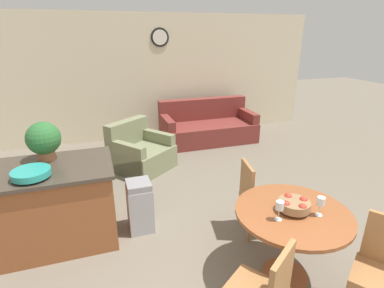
% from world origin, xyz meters
% --- Properties ---
extents(wall_back, '(8.00, 0.09, 2.70)m').
position_xyz_m(wall_back, '(0.00, 5.64, 1.35)').
color(wall_back, beige).
rests_on(wall_back, ground_plane).
extents(dining_table, '(1.06, 1.06, 0.76)m').
position_xyz_m(dining_table, '(0.49, 0.87, 0.59)').
color(dining_table, brown).
rests_on(dining_table, ground_plane).
extents(dining_chair_near_right, '(0.58, 0.58, 0.90)m').
position_xyz_m(dining_chair_near_right, '(0.98, 0.29, 0.50)').
color(dining_chair_near_right, '#9E6B3D').
rests_on(dining_chair_near_right, ground_plane).
extents(dining_chair_far_side, '(0.49, 0.49, 0.90)m').
position_xyz_m(dining_chair_far_side, '(0.55, 1.63, 0.50)').
color(dining_chair_far_side, '#9E6B3D').
rests_on(dining_chair_far_side, ground_plane).
extents(fruit_bowl, '(0.28, 0.28, 0.13)m').
position_xyz_m(fruit_bowl, '(0.49, 0.87, 0.83)').
color(fruit_bowl, olive).
rests_on(fruit_bowl, dining_table).
extents(wine_glass_left, '(0.07, 0.07, 0.18)m').
position_xyz_m(wine_glass_left, '(0.28, 0.81, 0.90)').
color(wine_glass_left, silver).
rests_on(wine_glass_left, dining_table).
extents(wine_glass_right, '(0.07, 0.07, 0.18)m').
position_xyz_m(wine_glass_right, '(0.66, 0.75, 0.90)').
color(wine_glass_right, silver).
rests_on(wine_glass_right, dining_table).
extents(kitchen_island, '(1.24, 0.90, 0.94)m').
position_xyz_m(kitchen_island, '(-1.64, 2.21, 0.47)').
color(kitchen_island, brown).
rests_on(kitchen_island, ground_plane).
extents(teal_bowl, '(0.37, 0.37, 0.09)m').
position_xyz_m(teal_bowl, '(-1.81, 1.98, 0.99)').
color(teal_bowl, teal).
rests_on(teal_bowl, kitchen_island).
extents(potted_plant, '(0.37, 0.37, 0.44)m').
position_xyz_m(potted_plant, '(-1.71, 2.43, 1.18)').
color(potted_plant, '#A36642').
rests_on(potted_plant, kitchen_island).
extents(trash_bin, '(0.29, 0.31, 0.65)m').
position_xyz_m(trash_bin, '(-0.75, 2.11, 0.32)').
color(trash_bin, '#9E9EA3').
rests_on(trash_bin, ground_plane).
extents(couch, '(2.04, 0.98, 0.89)m').
position_xyz_m(couch, '(1.21, 4.90, 0.30)').
color(couch, maroon).
rests_on(couch, ground_plane).
extents(armchair, '(1.24, 1.24, 0.84)m').
position_xyz_m(armchair, '(-0.46, 3.90, 0.29)').
color(armchair, '#7A7F5B').
rests_on(armchair, ground_plane).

